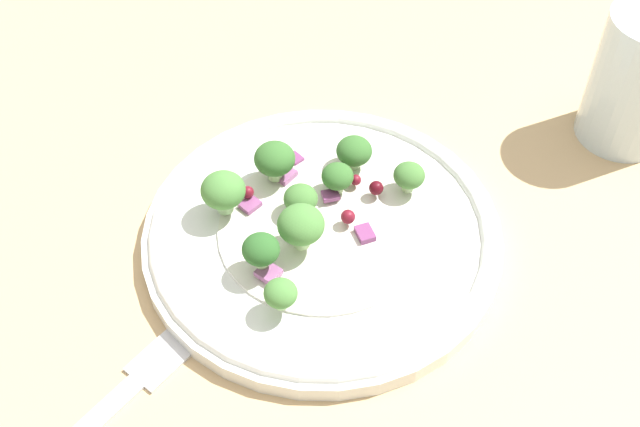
# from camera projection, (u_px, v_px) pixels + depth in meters

# --- Properties ---
(ground_plane) EXTENTS (1.80, 1.80, 0.02)m
(ground_plane) POSITION_uv_depth(u_px,v_px,m) (335.00, 240.00, 0.55)
(ground_plane) COLOR tan
(plate) EXTENTS (0.23, 0.23, 0.02)m
(plate) POSITION_uv_depth(u_px,v_px,m) (320.00, 232.00, 0.53)
(plate) COLOR white
(plate) RESTS_ON ground_plane
(dressing_pool) EXTENTS (0.14, 0.14, 0.00)m
(dressing_pool) POSITION_uv_depth(u_px,v_px,m) (320.00, 228.00, 0.53)
(dressing_pool) COLOR white
(dressing_pool) RESTS_ON plate
(broccoli_floret_0) EXTENTS (0.02, 0.02, 0.02)m
(broccoli_floret_0) POSITION_uv_depth(u_px,v_px,m) (337.00, 177.00, 0.54)
(broccoli_floret_0) COLOR #ADD18E
(broccoli_floret_0) RESTS_ON plate
(broccoli_floret_1) EXTENTS (0.03, 0.03, 0.03)m
(broccoli_floret_1) POSITION_uv_depth(u_px,v_px,m) (301.00, 226.00, 0.50)
(broccoli_floret_1) COLOR #ADD18E
(broccoli_floret_1) RESTS_ON plate
(broccoli_floret_2) EXTENTS (0.02, 0.02, 0.02)m
(broccoli_floret_2) POSITION_uv_depth(u_px,v_px,m) (354.00, 152.00, 0.56)
(broccoli_floret_2) COLOR #9EC684
(broccoli_floret_2) RESTS_ON plate
(broccoli_floret_3) EXTENTS (0.02, 0.02, 0.02)m
(broccoli_floret_3) POSITION_uv_depth(u_px,v_px,m) (409.00, 176.00, 0.54)
(broccoli_floret_3) COLOR #ADD18E
(broccoli_floret_3) RESTS_ON plate
(broccoli_floret_4) EXTENTS (0.03, 0.03, 0.03)m
(broccoli_floret_4) POSITION_uv_depth(u_px,v_px,m) (271.00, 163.00, 0.54)
(broccoli_floret_4) COLOR #ADD18E
(broccoli_floret_4) RESTS_ON plate
(broccoli_floret_5) EXTENTS (0.02, 0.02, 0.02)m
(broccoli_floret_5) POSITION_uv_depth(u_px,v_px,m) (301.00, 199.00, 0.53)
(broccoli_floret_5) COLOR #8EB77A
(broccoli_floret_5) RESTS_ON plate
(broccoli_floret_6) EXTENTS (0.03, 0.03, 0.03)m
(broccoli_floret_6) POSITION_uv_depth(u_px,v_px,m) (223.00, 191.00, 0.52)
(broccoli_floret_6) COLOR #8EB77A
(broccoli_floret_6) RESTS_ON plate
(broccoli_floret_7) EXTENTS (0.02, 0.02, 0.02)m
(broccoli_floret_7) POSITION_uv_depth(u_px,v_px,m) (281.00, 294.00, 0.48)
(broccoli_floret_7) COLOR #ADD18E
(broccoli_floret_7) RESTS_ON plate
(broccoli_floret_8) EXTENTS (0.02, 0.02, 0.02)m
(broccoli_floret_8) POSITION_uv_depth(u_px,v_px,m) (261.00, 250.00, 0.49)
(broccoli_floret_8) COLOR #ADD18E
(broccoli_floret_8) RESTS_ON plate
(cranberry_0) EXTENTS (0.01, 0.01, 0.01)m
(cranberry_0) POSITION_uv_depth(u_px,v_px,m) (356.00, 180.00, 0.55)
(cranberry_0) COLOR maroon
(cranberry_0) RESTS_ON plate
(cranberry_1) EXTENTS (0.01, 0.01, 0.01)m
(cranberry_1) POSITION_uv_depth(u_px,v_px,m) (346.00, 219.00, 0.52)
(cranberry_1) COLOR maroon
(cranberry_1) RESTS_ON plate
(cranberry_2) EXTENTS (0.01, 0.01, 0.01)m
(cranberry_2) POSITION_uv_depth(u_px,v_px,m) (376.00, 188.00, 0.54)
(cranberry_2) COLOR #4C0A14
(cranberry_2) RESTS_ON plate
(cranberry_3) EXTENTS (0.01, 0.01, 0.01)m
(cranberry_3) POSITION_uv_depth(u_px,v_px,m) (248.00, 192.00, 0.54)
(cranberry_3) COLOR maroon
(cranberry_3) RESTS_ON plate
(onion_bit_0) EXTENTS (0.01, 0.01, 0.00)m
(onion_bit_0) POSITION_uv_depth(u_px,v_px,m) (269.00, 273.00, 0.50)
(onion_bit_0) COLOR #A35B93
(onion_bit_0) RESTS_ON plate
(onion_bit_1) EXTENTS (0.02, 0.02, 0.01)m
(onion_bit_1) POSITION_uv_depth(u_px,v_px,m) (360.00, 239.00, 0.52)
(onion_bit_1) COLOR #843D75
(onion_bit_1) RESTS_ON plate
(onion_bit_2) EXTENTS (0.01, 0.01, 0.00)m
(onion_bit_2) POSITION_uv_depth(u_px,v_px,m) (295.00, 158.00, 0.57)
(onion_bit_2) COLOR #843D75
(onion_bit_2) RESTS_ON plate
(onion_bit_3) EXTENTS (0.01, 0.01, 0.00)m
(onion_bit_3) POSITION_uv_depth(u_px,v_px,m) (250.00, 205.00, 0.54)
(onion_bit_3) COLOR #934C84
(onion_bit_3) RESTS_ON plate
(onion_bit_4) EXTENTS (0.01, 0.01, 0.00)m
(onion_bit_4) POSITION_uv_depth(u_px,v_px,m) (330.00, 195.00, 0.54)
(onion_bit_4) COLOR #843D75
(onion_bit_4) RESTS_ON plate
(onion_bit_5) EXTENTS (0.01, 0.01, 0.01)m
(onion_bit_5) POSITION_uv_depth(u_px,v_px,m) (285.00, 175.00, 0.56)
(onion_bit_5) COLOR #A35B93
(onion_bit_5) RESTS_ON plate
(water_glass) EXTENTS (0.07, 0.07, 0.10)m
(water_glass) POSITION_uv_depth(u_px,v_px,m) (638.00, 79.00, 0.57)
(water_glass) COLOR silver
(water_glass) RESTS_ON ground_plane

